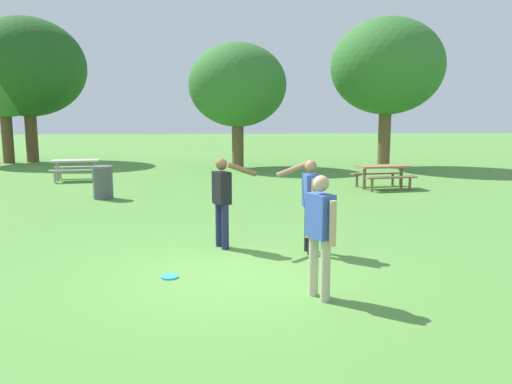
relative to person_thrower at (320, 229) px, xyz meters
name	(u,v)px	position (x,y,z in m)	size (l,w,h in m)	color
ground_plane	(235,273)	(-1.08, 1.13, -0.94)	(120.00, 120.00, 0.00)	#568E3D
person_thrower	(320,229)	(0.00, 0.00, 0.00)	(0.36, 0.56, 1.64)	#B7AD93
person_catcher	(222,196)	(-1.25, 2.67, 0.02)	(0.82, 0.56, 1.64)	#1E234C
person_bystander	(309,199)	(0.25, 2.21, 0.02)	(0.70, 0.61, 1.64)	black
frisbee	(169,277)	(-2.06, 0.99, -0.93)	(0.26, 0.26, 0.03)	#2D9EDB
picnic_table_near	(383,172)	(4.09, 9.83, -0.38)	(1.89, 1.66, 0.77)	olive
picnic_table_far	(76,165)	(-6.65, 12.73, -0.38)	(1.89, 1.65, 0.77)	#B2ADA3
trash_can_beside_table	(103,182)	(-4.69, 8.41, -0.46)	(0.59, 0.59, 0.96)	#515156
tree_tall_left	(3,78)	(-12.05, 20.09, 3.33)	(4.66, 4.66, 6.28)	brown
tree_broad_center	(27,68)	(-11.03, 20.59, 3.87)	(5.85, 5.85, 7.32)	brown
tree_far_right	(237,85)	(-0.46, 16.93, 2.81)	(4.45, 4.45, 5.67)	brown
tree_slender_mid	(387,67)	(6.32, 16.56, 3.64)	(5.10, 5.10, 6.78)	brown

